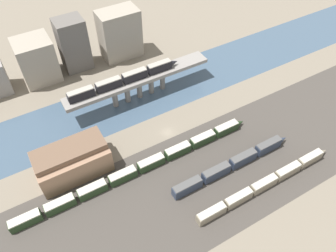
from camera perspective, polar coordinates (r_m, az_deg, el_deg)
The scene contains 12 objects.
ground_plane at distance 123.84m, azimuth -0.08°, elevation -1.13°, with size 400.00×400.00×0.00m, color #756B5B.
railbed_yard at distance 111.84m, azimuth 6.12°, elevation -9.17°, with size 280.00×42.00×0.01m, color #423D38.
river_water at distance 138.48m, azimuth -4.90°, elevation 5.16°, with size 320.00×27.26×0.01m, color #3D5166.
bridge at distance 133.21m, azimuth -5.12°, elevation 7.71°, with size 61.80×7.06×9.95m.
train_on_bridge at distance 129.17m, azimuth -7.54°, elevation 8.13°, with size 46.75×2.84×3.75m.
train_yard_near at distance 112.87m, azimuth 16.74°, elevation -9.48°, with size 54.64×2.61×3.73m.
train_yard_mid at distance 114.32m, azimuth 11.15°, elevation -6.53°, with size 47.95×2.83×4.12m.
train_yard_far at distance 112.05m, azimuth -4.79°, elevation -7.25°, with size 87.46×3.03×3.57m.
warehouse_building at distance 113.35m, azimuth -16.37°, elevation -5.69°, with size 23.66×13.51×11.76m.
city_block_left at distance 151.96m, azimuth -21.86°, elevation 10.59°, with size 14.88×13.99×19.06m, color gray.
city_block_center at distance 152.82m, azimuth -16.16°, elevation 13.52°, with size 12.02×10.14×23.54m, color #605B56.
city_block_right at distance 156.46m, azimuth -8.40°, elevation 15.58°, with size 17.99×10.99×22.63m, color gray.
Camera 1 is at (-40.54, -70.89, 93.10)m, focal length 35.00 mm.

